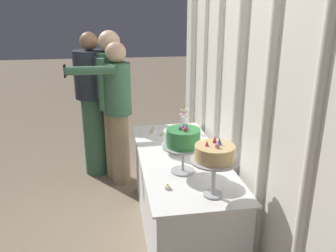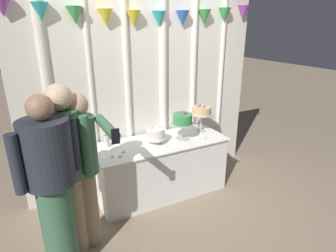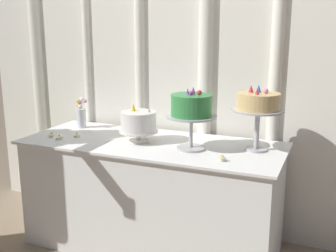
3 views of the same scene
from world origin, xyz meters
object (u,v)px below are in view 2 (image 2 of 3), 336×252
Objects in this scene: tealight_far_left at (113,157)px; guest_girl_blue_dress at (83,165)px; tealight_near_right at (124,151)px; guest_man_pink_jacket at (68,165)px; cake_table at (161,167)px; cake_display_rightmost at (202,111)px; flower_vase at (107,139)px; tealight_far_right at (204,139)px; cake_display_leftmost at (155,134)px; cake_display_center at (182,120)px; tealight_near_left at (120,156)px; guest_man_dark_suit at (52,186)px.

guest_girl_blue_dress reaches higher than tealight_far_left.
guest_man_pink_jacket is (-0.67, -0.46, 0.20)m from tealight_near_right.
cake_display_rightmost is at bearing 6.74° from cake_table.
cake_display_rightmost is 8.30× the size of tealight_near_right.
guest_girl_blue_dress is 0.94× the size of guest_man_pink_jacket.
guest_man_pink_jacket is (-1.83, -0.61, -0.07)m from cake_display_rightmost.
tealight_far_right is at bearing -17.28° from flower_vase.
tealight_far_right is (0.60, -0.18, -0.11)m from cake_display_leftmost.
flower_vase is at bearing 176.18° from cake_display_rightmost.
tealight_far_right is (1.03, -0.12, 0.00)m from tealight_near_right.
tealight_far_left is at bearing -173.79° from cake_display_center.
guest_man_pink_jacket reaches higher than tealight_far_left.
guest_man_pink_jacket is at bearing -148.63° from tealight_near_left.
tealight_near_left is at bearing 34.49° from guest_girl_blue_dress.
guest_man_dark_suit is at bearing -163.50° from tealight_far_right.
cake_display_center is at bearing 6.21° from tealight_far_left.
cake_display_leftmost is 0.39m from cake_display_center.
guest_man_dark_suit is at bearing -156.53° from cake_display_center.
tealight_near_left and tealight_near_right have the same top height.
cake_display_rightmost reaches higher than cake_table.
guest_man_dark_suit reaches higher than tealight_near_right.
tealight_far_left is at bearing -154.32° from tealight_near_right.
cake_table is 1.41m from guest_man_pink_jacket.
cake_table is 1.26m from guest_girl_blue_dress.
tealight_near_right is at bearing -62.34° from flower_vase.
cake_display_center is 0.98m from tealight_far_left.
cake_display_leftmost reaches higher than tealight_far_left.
tealight_far_right is at bearing -16.63° from cake_display_leftmost.
cake_table is 33.41× the size of tealight_near_left.
cake_display_leftmost reaches higher than cake_table.
tealight_near_left is at bearing -14.70° from tealight_far_left.
tealight_near_right is at bearing 34.46° from guest_man_pink_jacket.
cake_display_center is at bearing -161.92° from cake_display_rightmost.
guest_man_pink_jacket is (-0.51, -0.38, 0.20)m from tealight_far_left.
tealight_far_left is (-0.95, -0.10, -0.24)m from cake_display_center.
guest_girl_blue_dress reaches higher than cake_table.
guest_man_dark_suit is (-1.25, -0.73, 0.04)m from cake_display_leftmost.
cake_display_rightmost is (0.37, 0.12, 0.03)m from cake_display_center.
tealight_far_left is at bearing 41.84° from guest_man_dark_suit.
cake_display_center is 0.23× the size of guest_man_pink_jacket.
tealight_far_left is 0.03× the size of guest_girl_blue_dress.
guest_man_pink_jacket reaches higher than cake_display_center.
cake_table is at bearing 24.79° from guest_girl_blue_dress.
tealight_far_left is 0.96× the size of tealight_far_right.
cake_display_leftmost is at bearing -172.63° from cake_display_rightmost.
tealight_far_right is at bearing 11.10° from guest_man_pink_jacket.
cake_display_rightmost is at bearing 9.63° from tealight_far_left.
flower_vase is 0.13× the size of guest_man_dark_suit.
tealight_far_right is at bearing -1.52° from tealight_near_left.
tealight_near_left is (-0.58, -0.17, 0.37)m from cake_table.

